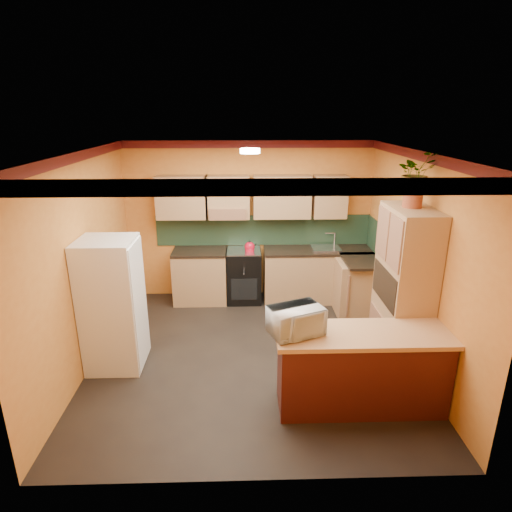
{
  "coord_description": "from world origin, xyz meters",
  "views": [
    {
      "loc": [
        -0.09,
        -5.09,
        3.15
      ],
      "look_at": [
        0.07,
        0.45,
        1.27
      ],
      "focal_mm": 30.0,
      "sensor_mm": 36.0,
      "label": 1
    }
  ],
  "objects_px": {
    "stove": "(244,275)",
    "microwave": "(296,321)",
    "breakfast_bar": "(361,372)",
    "base_cabinets_back": "(280,276)",
    "pantry": "(403,292)",
    "fridge": "(112,305)"
  },
  "relations": [
    {
      "from": "pantry",
      "to": "microwave",
      "type": "bearing_deg",
      "value": -151.8
    },
    {
      "from": "pantry",
      "to": "microwave",
      "type": "xyz_separation_m",
      "value": [
        -1.41,
        -0.75,
        0.03
      ]
    },
    {
      "from": "base_cabinets_back",
      "to": "pantry",
      "type": "distance_m",
      "value": 2.59
    },
    {
      "from": "fridge",
      "to": "base_cabinets_back",
      "type": "bearing_deg",
      "value": 40.71
    },
    {
      "from": "fridge",
      "to": "pantry",
      "type": "relative_size",
      "value": 0.81
    },
    {
      "from": "stove",
      "to": "fridge",
      "type": "height_order",
      "value": "fridge"
    },
    {
      "from": "stove",
      "to": "breakfast_bar",
      "type": "height_order",
      "value": "stove"
    },
    {
      "from": "fridge",
      "to": "breakfast_bar",
      "type": "bearing_deg",
      "value": -17.78
    },
    {
      "from": "breakfast_bar",
      "to": "microwave",
      "type": "bearing_deg",
      "value": 180.0
    },
    {
      "from": "base_cabinets_back",
      "to": "microwave",
      "type": "relative_size",
      "value": 6.76
    },
    {
      "from": "microwave",
      "to": "pantry",
      "type": "bearing_deg",
      "value": 5.86
    },
    {
      "from": "base_cabinets_back",
      "to": "microwave",
      "type": "height_order",
      "value": "microwave"
    },
    {
      "from": "fridge",
      "to": "pantry",
      "type": "height_order",
      "value": "pantry"
    },
    {
      "from": "fridge",
      "to": "pantry",
      "type": "bearing_deg",
      "value": -2.95
    },
    {
      "from": "fridge",
      "to": "pantry",
      "type": "xyz_separation_m",
      "value": [
        3.6,
        -0.19,
        0.2
      ]
    },
    {
      "from": "fridge",
      "to": "stove",
      "type": "bearing_deg",
      "value": 49.84
    },
    {
      "from": "breakfast_bar",
      "to": "base_cabinets_back",
      "type": "bearing_deg",
      "value": 102.65
    },
    {
      "from": "breakfast_bar",
      "to": "microwave",
      "type": "distance_m",
      "value": 0.98
    },
    {
      "from": "stove",
      "to": "breakfast_bar",
      "type": "distance_m",
      "value": 3.17
    },
    {
      "from": "stove",
      "to": "microwave",
      "type": "distance_m",
      "value": 3.02
    },
    {
      "from": "stove",
      "to": "pantry",
      "type": "relative_size",
      "value": 0.43
    },
    {
      "from": "stove",
      "to": "fridge",
      "type": "distance_m",
      "value": 2.6
    }
  ]
}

